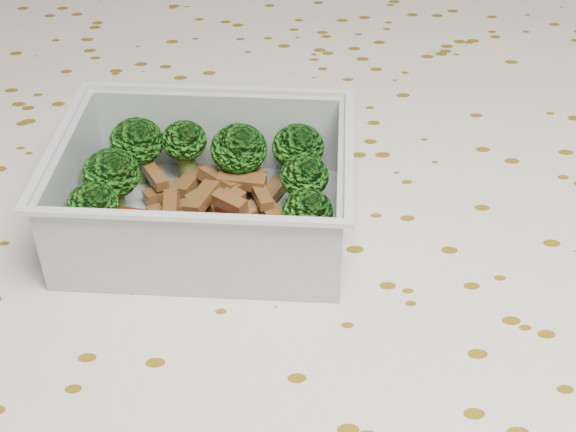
{
  "coord_description": "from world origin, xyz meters",
  "views": [
    {
      "loc": [
        -0.02,
        -0.33,
        1.04
      ],
      "look_at": [
        -0.01,
        -0.0,
        0.78
      ],
      "focal_mm": 50.0,
      "sensor_mm": 36.0,
      "label": 1
    }
  ],
  "objects": [
    {
      "name": "meat_pile",
      "position": [
        -0.05,
        0.03,
        0.77
      ],
      "size": [
        0.09,
        0.07,
        0.03
      ],
      "color": "brown",
      "rests_on": "lunch_container"
    },
    {
      "name": "sausage",
      "position": [
        -0.05,
        -0.01,
        0.77
      ],
      "size": [
        0.14,
        0.05,
        0.03
      ],
      "color": "red",
      "rests_on": "lunch_container"
    },
    {
      "name": "dining_table",
      "position": [
        0.0,
        0.0,
        0.67
      ],
      "size": [
        1.4,
        0.9,
        0.75
      ],
      "color": "brown",
      "rests_on": "ground"
    },
    {
      "name": "broccoli_florets",
      "position": [
        -0.05,
        0.04,
        0.79
      ],
      "size": [
        0.14,
        0.1,
        0.04
      ],
      "color": "#608C3F",
      "rests_on": "lunch_container"
    },
    {
      "name": "lunch_container",
      "position": [
        -0.05,
        0.02,
        0.78
      ],
      "size": [
        0.17,
        0.14,
        0.06
      ],
      "color": "silver",
      "rests_on": "tablecloth"
    },
    {
      "name": "tablecloth",
      "position": [
        0.0,
        0.0,
        0.72
      ],
      "size": [
        1.46,
        0.96,
        0.19
      ],
      "color": "silver",
      "rests_on": "dining_table"
    }
  ]
}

